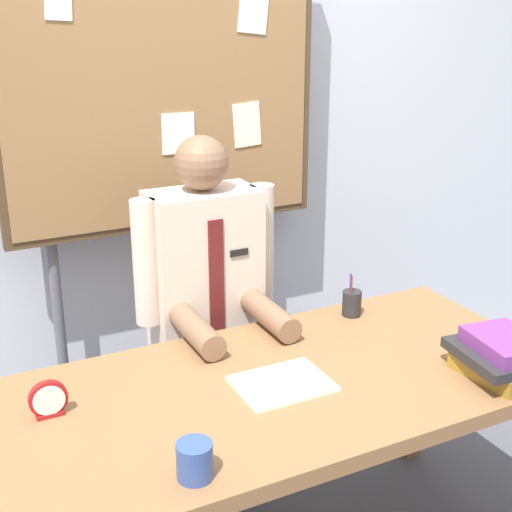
% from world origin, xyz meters
% --- Properties ---
extents(back_wall, '(6.40, 0.08, 2.70)m').
position_xyz_m(back_wall, '(0.00, 1.19, 1.35)').
color(back_wall, silver).
rests_on(back_wall, ground_plane).
extents(desk, '(1.77, 0.83, 0.75)m').
position_xyz_m(desk, '(0.00, 0.00, 0.67)').
color(desk, brown).
rests_on(desk, ground_plane).
extents(person, '(0.55, 0.56, 1.41)m').
position_xyz_m(person, '(0.00, 0.60, 0.65)').
color(person, '#2D2D33').
rests_on(person, ground_plane).
extents(bulletin_board, '(1.30, 0.09, 2.21)m').
position_xyz_m(bulletin_board, '(0.00, 0.99, 1.56)').
color(bulletin_board, '#4C3823').
rests_on(bulletin_board, ground_plane).
extents(book_stack, '(0.24, 0.29, 0.14)m').
position_xyz_m(book_stack, '(0.61, -0.27, 0.82)').
color(book_stack, olive).
rests_on(book_stack, desk).
extents(open_notebook, '(0.28, 0.22, 0.01)m').
position_xyz_m(open_notebook, '(-0.01, -0.02, 0.76)').
color(open_notebook, '#F4EFCC').
rests_on(open_notebook, desk).
extents(desk_clock, '(0.11, 0.04, 0.11)m').
position_xyz_m(desk_clock, '(-0.68, 0.13, 0.80)').
color(desk_clock, maroon).
rests_on(desk_clock, desk).
extents(coffee_mug, '(0.09, 0.09, 0.10)m').
position_xyz_m(coffee_mug, '(-0.41, -0.31, 0.80)').
color(coffee_mug, '#334C8C').
rests_on(coffee_mug, desk).
extents(pen_holder, '(0.07, 0.07, 0.16)m').
position_xyz_m(pen_holder, '(0.46, 0.31, 0.80)').
color(pen_holder, '#262626').
rests_on(pen_holder, desk).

